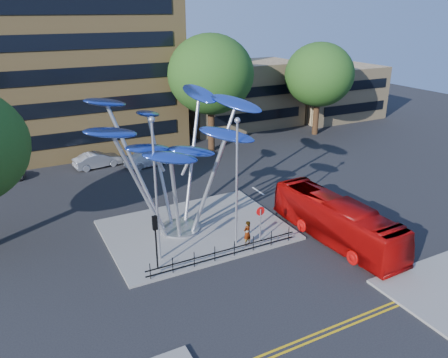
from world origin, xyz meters
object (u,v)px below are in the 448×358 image
tree_far (319,75)px  parked_car_right (148,158)px  red_bus (336,220)px  traffic_light_island (155,231)px  street_lamp_left (155,179)px  leaf_sculpture (174,134)px  street_lamp_right (237,172)px  no_entry_sign_island (260,218)px  pedestrian (247,233)px  parked_car_mid (98,160)px  tree_right (211,75)px  parked_car_left (2,174)px

tree_far → parked_car_right: size_ratio=2.27×
red_bus → traffic_light_island: bearing=168.5°
traffic_light_island → parked_car_right: 18.87m
street_lamp_left → traffic_light_island: (-0.50, -1.00, -2.74)m
tree_far → leaf_sculpture: size_ratio=0.85×
street_lamp_right → no_entry_sign_island: (1.50, -0.48, -3.28)m
pedestrian → parked_car_right: bearing=-105.8°
pedestrian → parked_car_mid: bearing=-93.2°
tree_right → leaf_sculpture: (-10.07, -15.32, -1.16)m
street_lamp_left → parked_car_right: street_lamp_left is taller
tree_far → traffic_light_island: bearing=-144.2°
traffic_light_island → no_entry_sign_island: (7.00, 0.02, -0.80)m
tree_far → no_entry_sign_island: 28.42m
street_lamp_right → parked_car_mid: 20.19m
tree_far → parked_car_right: 22.58m
tree_right → parked_car_left: tree_right is taller
tree_far → leaf_sculpture: (-24.07, -15.32, -0.23)m
parked_car_mid → tree_right: bearing=-97.9°
no_entry_sign_island → parked_car_right: bearing=95.1°
street_lamp_left → no_entry_sign_island: 7.47m
tree_far → tree_right: bearing=-180.0°
tree_far → pedestrian: tree_far is taller
tree_right → parked_car_mid: tree_right is taller
parked_car_left → parked_car_mid: (8.32, -0.19, 0.11)m
leaf_sculpture → street_lamp_right: bearing=-55.1°
street_lamp_left → red_bus: size_ratio=0.85×
no_entry_sign_island → pedestrian: 1.27m
traffic_light_island → parked_car_left: size_ratio=0.92×
tree_right → tree_far: 14.03m
street_lamp_right → parked_car_right: (-0.10, 17.47, -4.40)m
street_lamp_right → parked_car_mid: street_lamp_right is taller
street_lamp_left → parked_car_mid: bearing=88.8°
tree_far → parked_car_left: bearing=179.4°
tree_right → no_entry_sign_island: 21.31m
street_lamp_right → red_bus: bearing=-21.7°
street_lamp_left → parked_car_right: 18.27m
tree_right → leaf_sculpture: 18.37m
tree_right → no_entry_sign_island: size_ratio=4.94×
street_lamp_left → street_lamp_right: 5.03m
no_entry_sign_island → parked_car_mid: no_entry_sign_island is taller
street_lamp_right → parked_car_right: size_ratio=1.74×
traffic_light_island → parked_car_mid: traffic_light_island is taller
tree_far → parked_car_left: (-34.42, 0.37, -6.47)m
parked_car_right → parked_car_left: bearing=74.0°
parked_car_left → parked_car_right: size_ratio=0.78×
tree_right → street_lamp_left: bearing=-124.0°
tree_right → pedestrian: size_ratio=7.21×
no_entry_sign_island → parked_car_mid: 20.61m
no_entry_sign_island → leaf_sculpture: bearing=134.3°
no_entry_sign_island → parked_car_left: size_ratio=0.66×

